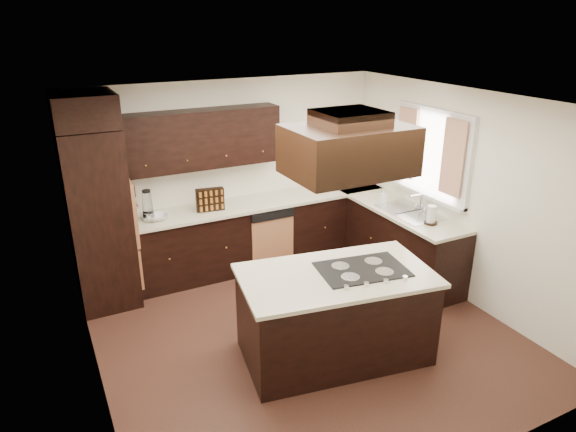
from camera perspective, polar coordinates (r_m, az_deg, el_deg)
The scene contains 30 objects.
floor at distance 5.77m, azimuth 1.86°, elevation -12.95°, with size 4.20×4.20×0.02m, color #563023.
ceiling at distance 4.82m, azimuth 2.23°, elevation 12.65°, with size 4.20×4.20×0.02m, color white.
wall_back at distance 6.98m, azimuth -6.39°, elevation 4.66°, with size 4.20×0.02×2.50m, color white.
wall_front at distance 3.68m, azimuth 18.49°, elevation -12.61°, with size 4.20×0.02×2.50m, color white.
wall_left at distance 4.62m, azimuth -21.70°, elevation -5.80°, with size 0.02×4.20×2.50m, color white.
wall_right at distance 6.39m, azimuth 18.84°, elevation 2.06°, with size 0.02×4.20×2.50m, color white.
oven_column at distance 6.28m, azimuth -20.23°, elevation -0.31°, with size 0.65×0.75×2.12m, color black.
wall_oven_face at distance 6.30m, azimuth -17.17°, elevation 0.72°, with size 0.05×0.62×0.78m, color #C27C4E.
base_cabinets_back at distance 6.99m, azimuth -4.94°, elevation -2.31°, with size 2.93×0.60×0.88m, color black.
base_cabinets_right at distance 7.10m, azimuth 11.21°, elevation -2.29°, with size 0.60×2.40×0.88m, color black.
countertop_back at distance 6.81m, azimuth -5.01°, elevation 1.19°, with size 2.93×0.63×0.04m, color beige.
countertop_right at distance 6.92m, azimuth 11.38°, elevation 1.18°, with size 0.63×2.40×0.04m, color beige.
upper_cabinets at distance 6.53m, azimuth -9.57°, elevation 8.44°, with size 2.00×0.34×0.72m, color black.
dishwasher_front at distance 6.87m, azimuth -1.73°, elevation -3.09°, with size 0.60×0.05×0.72m, color #C27C4E.
window_frame at distance 6.63m, azimuth 15.67°, elevation 6.71°, with size 0.06×1.32×1.12m, color silver.
window_pane at distance 6.65m, azimuth 15.85°, elevation 6.73°, with size 0.00×1.20×1.00m, color white.
curtain_left at distance 6.29m, azimuth 17.85°, elevation 6.16°, with size 0.02×0.34×0.90m, color beige.
curtain_right at distance 6.89m, azimuth 13.00°, elevation 7.91°, with size 0.02×0.34×0.90m, color beige.
sink_rim at distance 6.67m, azimuth 13.33°, elevation 0.46°, with size 0.52×0.84×0.01m, color silver.
island at distance 5.24m, azimuth 5.22°, elevation -11.06°, with size 1.80×0.98×0.88m, color black.
island_top at distance 5.00m, azimuth 5.39°, elevation -6.60°, with size 1.86×1.04×0.04m, color beige.
cooktop at distance 5.10m, azimuth 8.24°, elevation -5.87°, with size 0.85×0.57×0.01m, color black.
range_hood at distance 4.48m, azimuth 6.74°, elevation 7.28°, with size 1.05×0.72×0.42m, color black.
hood_duct at distance 4.42m, azimuth 6.89°, elevation 10.73°, with size 0.55×0.50×0.13m, color black.
blender_base at distance 6.45m, azimuth -15.22°, elevation -0.02°, with size 0.15×0.15×0.10m, color silver.
blender_pitcher at distance 6.39m, azimuth -15.37°, elevation 1.48°, with size 0.13×0.13×0.26m, color silver.
spice_rack at distance 6.57m, azimuth -8.66°, elevation 1.81°, with size 0.35×0.09×0.30m, color black.
mixing_bowl at distance 6.44m, azimuth -14.28°, elevation -0.12°, with size 0.26×0.26×0.06m, color silver.
soap_bottle at distance 6.93m, azimuth 10.54°, elevation 2.22°, with size 0.08×0.08×0.17m, color silver.
paper_towel at distance 6.32m, azimuth 15.64°, elevation 0.11°, with size 0.11×0.11×0.23m, color silver.
Camera 1 is at (-2.32, -4.16, 3.24)m, focal length 32.00 mm.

